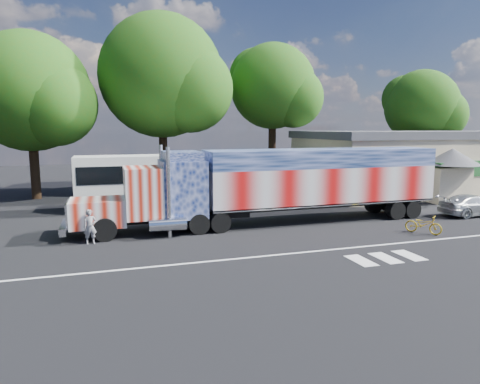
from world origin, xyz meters
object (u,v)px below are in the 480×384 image
object	(u,v)px
tree_n_mid	(164,77)
bicycle	(423,224)
parked_car	(473,205)
tree_far_ne	(423,107)
semi_truck	(280,183)
tree_ne_a	(274,87)
tree_nw_a	(32,93)
coach_bus	(170,180)
woman	(90,227)

from	to	relation	value
tree_n_mid	bicycle	bearing A→B (deg)	-60.25
parked_car	tree_far_ne	xyz separation A→B (m)	(10.98, 17.94, 7.05)
semi_truck	tree_ne_a	size ratio (longest dim) A/B	1.62
tree_nw_a	tree_far_ne	distance (m)	38.07
coach_bus	tree_far_ne	size ratio (longest dim) A/B	1.07
semi_truck	coach_bus	world-z (taller)	semi_truck
tree_n_mid	tree_nw_a	bearing A→B (deg)	-177.25
coach_bus	tree_n_mid	distance (m)	10.58
bicycle	tree_n_mid	bearing A→B (deg)	84.09
tree_n_mid	tree_far_ne	bearing A→B (deg)	4.20
semi_truck	bicycle	xyz separation A→B (m)	(6.19, -4.54, -1.86)
bicycle	tree_far_ne	bearing A→B (deg)	14.71
tree_ne_a	woman	bearing A→B (deg)	-134.28
tree_far_ne	tree_ne_a	size ratio (longest dim) A/B	0.89
semi_truck	parked_car	world-z (taller)	semi_truck
woman	tree_far_ne	distance (m)	38.74
semi_truck	tree_ne_a	xyz separation A→B (m)	(5.63, 14.94, 6.83)
parked_car	tree_ne_a	world-z (taller)	tree_ne_a
woman	tree_nw_a	distance (m)	17.36
parked_car	tree_nw_a	distance (m)	31.97
woman	bicycle	xyz separation A→B (m)	(16.51, -3.11, -0.35)
parked_car	woman	distance (m)	22.78
woman	bicycle	size ratio (longest dim) A/B	0.91
semi_truck	tree_nw_a	world-z (taller)	tree_nw_a
parked_car	woman	bearing A→B (deg)	89.67
tree_n_mid	tree_ne_a	bearing A→B (deg)	3.93
semi_truck	tree_ne_a	world-z (taller)	tree_ne_a
coach_bus	bicycle	distance (m)	16.39
woman	tree_n_mid	bearing A→B (deg)	58.63
parked_car	tree_ne_a	distance (m)	19.85
tree_ne_a	tree_far_ne	bearing A→B (deg)	4.35
parked_car	tree_ne_a	size ratio (longest dim) A/B	0.34
coach_bus	semi_truck	bearing A→B (deg)	-53.51
bicycle	woman	bearing A→B (deg)	133.68
woman	tree_ne_a	size ratio (longest dim) A/B	0.13
semi_truck	woman	bearing A→B (deg)	-172.14
bicycle	tree_n_mid	distance (m)	23.49
woman	tree_nw_a	bearing A→B (deg)	94.42
tree_nw_a	tree_far_ne	size ratio (longest dim) A/B	1.08
parked_car	tree_ne_a	xyz separation A→B (m)	(-6.83, 16.58, 8.52)
woman	coach_bus	bearing A→B (deg)	48.23
tree_nw_a	woman	bearing A→B (deg)	-74.47
coach_bus	tree_ne_a	xyz separation A→B (m)	(10.89, 7.82, 7.30)
bicycle	tree_ne_a	bearing A→B (deg)	55.98
bicycle	tree_far_ne	distance (m)	27.99
woman	bicycle	world-z (taller)	woman
tree_n_mid	woman	bearing A→B (deg)	-110.26
parked_car	bicycle	distance (m)	6.91
bicycle	tree_n_mid	size ratio (longest dim) A/B	0.12
semi_truck	tree_nw_a	bearing A→B (deg)	136.59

